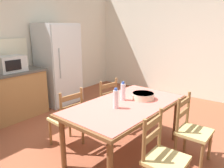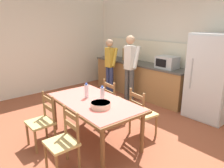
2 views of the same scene
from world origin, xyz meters
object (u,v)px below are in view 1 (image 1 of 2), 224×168
Objects in this scene: serving_bowl at (143,96)px; chair_side_far_left at (67,119)px; bottle_off_centre at (123,92)px; chair_side_near_right at (192,131)px; microwave at (10,64)px; chair_side_far_right at (104,104)px; bottle_near_centre at (116,99)px; chair_side_near_left at (163,158)px; dining_table at (126,109)px; refrigerator at (59,64)px.

serving_bowl is 0.35× the size of chair_side_far_left.
bottle_off_centre is 1.06m from chair_side_near_right.
microwave is 2.38m from bottle_off_centre.
chair_side_near_right is (0.61, -3.27, -0.64)m from microwave.
chair_side_far_right is (0.13, 0.85, -0.36)m from serving_bowl.
bottle_near_centre is 0.92m from chair_side_far_left.
microwave is at bearing 102.24° from chair_side_near_right.
bottle_near_centre is at bearing 106.73° from chair_side_far_left.
chair_side_near_left and chair_side_near_right have the same top height.
bottle_near_centre reaches higher than serving_bowl.
dining_table is 0.91m from chair_side_near_left.
refrigerator is 2.03× the size of chair_side_near_left.
serving_bowl is 0.35× the size of chair_side_far_right.
refrigerator is 1.14m from microwave.
chair_side_near_right is 1.00× the size of chair_side_far_right.
bottle_near_centre is (-1.10, -2.44, -0.05)m from refrigerator.
microwave is 1.95m from chair_side_far_right.
microwave is at bearing 95.83° from dining_table.
microwave reaches higher than serving_bowl.
serving_bowl is 1.18m from chair_side_far_left.
serving_bowl is 0.35× the size of chair_side_near_left.
refrigerator is at bearing 82.61° from chair_side_near_right.
chair_side_far_right reaches higher than serving_bowl.
bottle_off_centre is at bearing 130.60° from chair_side_far_left.
chair_side_near_left is at bearing -106.21° from bottle_near_centre.
chair_side_far_left is at bearing -93.87° from microwave.
bottle_off_centre is at bearing 18.18° from bottle_near_centre.
bottle_near_centre reaches higher than chair_side_far_left.
chair_side_near_left is (-0.20, -3.23, -0.64)m from microwave.
bottle_off_centre is at bearing 58.66° from chair_side_near_left.
chair_side_near_right is at bearing -2.64° from chair_side_near_left.
chair_side_near_right is (0.81, -0.04, 0.00)m from chair_side_near_left.
bottle_near_centre is 1.00× the size of bottle_off_centre.
refrigerator is at bearing 68.05° from chair_side_near_left.
chair_side_near_left is (-0.76, -0.67, -0.36)m from serving_bowl.
refrigerator is 3.33m from chair_side_near_right.
dining_table is at bearing 59.94° from chair_side_near_left.
chair_side_near_right is at bearing -74.07° from bottle_off_centre.
chair_side_near_right is at bearing -99.03° from refrigerator.
refrigerator is at bearing -0.96° from microwave.
bottle_near_centre reaches higher than chair_side_near_left.
chair_side_far_left is at bearing -127.11° from refrigerator.
serving_bowl is 1.08m from chair_side_near_left.
chair_side_near_left is at bearing 67.36° from chair_side_far_right.
bottle_near_centre is 0.30× the size of chair_side_near_right.
chair_side_far_left is (-1.24, -1.64, -0.48)m from refrigerator.
chair_side_near_left is (-0.23, -0.77, -0.43)m from bottle_near_centre.
dining_table is 0.35m from serving_bowl.
microwave is 0.55× the size of chair_side_far_left.
chair_side_far_left is (-0.11, -1.66, -0.64)m from microwave.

